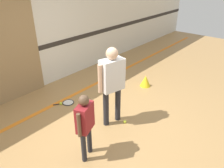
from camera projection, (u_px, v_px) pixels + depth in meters
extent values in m
plane|color=#A87F4C|center=(104.00, 123.00, 4.38)|extent=(16.00, 16.00, 0.00)
cube|color=silver|center=(27.00, 26.00, 4.98)|extent=(16.00, 0.06, 3.20)
cube|color=#2D2823|center=(32.00, 50.00, 5.22)|extent=(16.00, 0.01, 0.12)
cube|color=orange|center=(62.00, 100.00, 5.14)|extent=(14.40, 0.10, 0.01)
cylinder|color=#232328|center=(106.00, 108.00, 4.18)|extent=(0.11, 0.11, 0.75)
cylinder|color=#232328|center=(118.00, 104.00, 4.32)|extent=(0.11, 0.11, 0.75)
cube|color=silver|center=(112.00, 75.00, 3.94)|extent=(0.48, 0.34, 0.59)
sphere|color=#DBAD89|center=(112.00, 53.00, 3.75)|extent=(0.22, 0.22, 0.22)
cylinder|color=#DBAD89|center=(100.00, 79.00, 3.81)|extent=(0.08, 0.08, 0.53)
cylinder|color=#DBAD89|center=(123.00, 72.00, 4.08)|extent=(0.08, 0.08, 0.53)
cylinder|color=#232328|center=(84.00, 147.00, 3.40)|extent=(0.08, 0.08, 0.55)
cylinder|color=#232328|center=(89.00, 138.00, 3.57)|extent=(0.08, 0.08, 0.55)
cube|color=maroon|center=(85.00, 117.00, 3.26)|extent=(0.36, 0.28, 0.44)
sphere|color=brown|center=(84.00, 100.00, 3.12)|extent=(0.16, 0.16, 0.16)
cylinder|color=brown|center=(79.00, 125.00, 3.10)|extent=(0.06, 0.06, 0.39)
cylinder|color=brown|center=(90.00, 111.00, 3.42)|extent=(0.06, 0.06, 0.39)
torus|color=#28282D|center=(68.00, 103.00, 5.04)|extent=(0.37, 0.37, 0.02)
cylinder|color=silver|center=(68.00, 103.00, 5.04)|extent=(0.23, 0.23, 0.01)
cylinder|color=black|center=(58.00, 104.00, 4.98)|extent=(0.19, 0.13, 0.02)
sphere|color=black|center=(54.00, 105.00, 4.95)|extent=(0.03, 0.03, 0.03)
sphere|color=#CCE038|center=(125.00, 122.00, 4.37)|extent=(0.07, 0.07, 0.07)
sphere|color=#CCE038|center=(61.00, 104.00, 4.96)|extent=(0.07, 0.07, 0.07)
cone|color=yellow|center=(145.00, 81.00, 5.73)|extent=(0.28, 0.28, 0.30)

